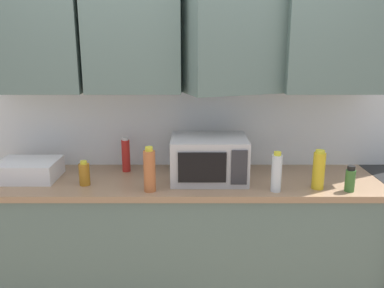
# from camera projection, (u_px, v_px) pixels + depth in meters

# --- Properties ---
(wall_back_with_cabinets) EXTENTS (3.39, 0.52, 2.60)m
(wall_back_with_cabinets) POSITION_uv_depth(u_px,v_px,m) (183.00, 71.00, 2.66)
(wall_back_with_cabinets) COLOR white
(wall_back_with_cabinets) RESTS_ON ground_plane
(counter_run) EXTENTS (2.52, 0.63, 0.90)m
(counter_run) POSITION_uv_depth(u_px,v_px,m) (184.00, 241.00, 2.72)
(counter_run) COLOR slate
(counter_run) RESTS_ON ground_plane
(microwave) EXTENTS (0.48, 0.37, 0.28)m
(microwave) POSITION_uv_depth(u_px,v_px,m) (209.00, 159.00, 2.55)
(microwave) COLOR #B7B7BC
(microwave) RESTS_ON counter_run
(dish_rack) EXTENTS (0.38, 0.30, 0.12)m
(dish_rack) POSITION_uv_depth(u_px,v_px,m) (28.00, 170.00, 2.59)
(dish_rack) COLOR silver
(dish_rack) RESTS_ON counter_run
(bottle_yellow_mustard) EXTENTS (0.07, 0.07, 0.24)m
(bottle_yellow_mustard) POSITION_uv_depth(u_px,v_px,m) (318.00, 170.00, 2.41)
(bottle_yellow_mustard) COLOR gold
(bottle_yellow_mustard) RESTS_ON counter_run
(bottle_spice_jar) EXTENTS (0.07, 0.07, 0.27)m
(bottle_spice_jar) POSITION_uv_depth(u_px,v_px,m) (149.00, 170.00, 2.36)
(bottle_spice_jar) COLOR #BC6638
(bottle_spice_jar) RESTS_ON counter_run
(bottle_red_sauce) EXTENTS (0.06, 0.06, 0.24)m
(bottle_red_sauce) POSITION_uv_depth(u_px,v_px,m) (125.00, 155.00, 2.73)
(bottle_red_sauce) COLOR red
(bottle_red_sauce) RESTS_ON counter_run
(bottle_clear_tall) EXTENTS (0.06, 0.06, 0.24)m
(bottle_clear_tall) POSITION_uv_depth(u_px,v_px,m) (276.00, 173.00, 2.36)
(bottle_clear_tall) COLOR silver
(bottle_clear_tall) RESTS_ON counter_run
(bottle_green_oil) EXTENTS (0.06, 0.06, 0.16)m
(bottle_green_oil) POSITION_uv_depth(u_px,v_px,m) (350.00, 179.00, 2.37)
(bottle_green_oil) COLOR #386B2D
(bottle_green_oil) RESTS_ON counter_run
(bottle_amber_vinegar) EXTENTS (0.07, 0.07, 0.16)m
(bottle_amber_vinegar) POSITION_uv_depth(u_px,v_px,m) (84.00, 174.00, 2.47)
(bottle_amber_vinegar) COLOR #AD701E
(bottle_amber_vinegar) RESTS_ON counter_run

